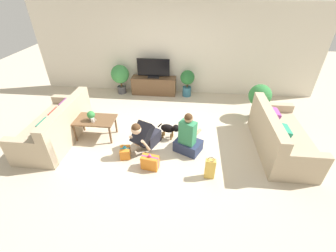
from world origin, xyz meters
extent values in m
plane|color=beige|center=(0.00, 0.00, 0.00)|extent=(16.00, 16.00, 0.00)
cube|color=silver|center=(0.00, 2.63, 1.30)|extent=(8.40, 0.06, 2.60)
cube|color=tan|center=(-2.45, -0.20, 0.22)|extent=(0.91, 1.95, 0.45)
cube|color=tan|center=(-2.09, -0.20, 0.66)|extent=(0.20, 1.95, 0.42)
cube|color=tan|center=(-2.45, 0.69, 0.31)|extent=(0.91, 0.16, 0.63)
cube|color=tan|center=(-2.45, -1.10, 0.31)|extent=(0.91, 0.16, 0.63)
cube|color=#9E4293|center=(-2.29, 0.22, 0.60)|extent=(0.18, 0.34, 0.32)
cube|color=red|center=(-2.29, -0.20, 0.60)|extent=(0.18, 0.34, 0.32)
cube|color=#288E6B|center=(-2.29, -0.63, 0.60)|extent=(0.18, 0.34, 0.32)
cube|color=tan|center=(2.45, -0.08, 0.22)|extent=(0.91, 1.95, 0.45)
cube|color=tan|center=(2.09, -0.08, 0.66)|extent=(0.20, 1.95, 0.42)
cube|color=tan|center=(2.45, -0.97, 0.31)|extent=(0.91, 0.16, 0.63)
cube|color=tan|center=(2.45, 0.81, 0.31)|extent=(0.91, 0.16, 0.63)
cube|color=#288E6B|center=(2.29, -0.40, 0.60)|extent=(0.18, 0.34, 0.32)
cube|color=#9E4293|center=(2.29, 0.24, 0.60)|extent=(0.18, 0.34, 0.32)
cube|color=brown|center=(-1.58, -0.03, 0.45)|extent=(0.92, 0.54, 0.03)
cylinder|color=brown|center=(-1.98, -0.24, 0.22)|extent=(0.04, 0.04, 0.44)
cylinder|color=brown|center=(-1.18, -0.24, 0.22)|extent=(0.04, 0.04, 0.44)
cylinder|color=brown|center=(-1.98, 0.18, 0.22)|extent=(0.04, 0.04, 0.44)
cylinder|color=brown|center=(-1.18, 0.18, 0.22)|extent=(0.04, 0.04, 0.44)
cube|color=brown|center=(-0.62, 2.37, 0.27)|extent=(1.35, 0.39, 0.54)
cube|color=black|center=(-0.62, 2.37, 0.56)|extent=(0.34, 0.20, 0.05)
cube|color=black|center=(-0.62, 2.37, 0.85)|extent=(0.97, 0.03, 0.52)
cylinder|color=#336B84|center=(0.41, 2.32, 0.14)|extent=(0.26, 0.26, 0.29)
cylinder|color=brown|center=(0.41, 2.32, 0.35)|extent=(0.05, 0.05, 0.13)
sphere|color=#286B33|center=(0.41, 2.32, 0.60)|extent=(0.42, 0.42, 0.42)
cylinder|color=#4C4C51|center=(-1.64, 2.32, 0.11)|extent=(0.26, 0.26, 0.22)
cylinder|color=brown|center=(-1.64, 2.32, 0.30)|extent=(0.05, 0.05, 0.16)
sphere|color=#3D8E47|center=(-1.64, 2.32, 0.62)|extent=(0.55, 0.55, 0.55)
cylinder|color=#4C4C51|center=(2.25, 1.24, 0.11)|extent=(0.21, 0.21, 0.22)
cylinder|color=brown|center=(2.25, 1.24, 0.30)|extent=(0.04, 0.04, 0.17)
sphere|color=#337F3D|center=(2.25, 1.24, 0.62)|extent=(0.56, 0.56, 0.56)
cube|color=#23232D|center=(-0.30, -0.16, 0.14)|extent=(0.44, 0.52, 0.28)
cube|color=black|center=(-0.42, -0.41, 0.43)|extent=(0.49, 0.58, 0.45)
sphere|color=beige|center=(-0.50, -0.58, 0.64)|extent=(0.20, 0.20, 0.20)
sphere|color=#472D19|center=(-0.50, -0.58, 0.68)|extent=(0.18, 0.18, 0.18)
cylinder|color=beige|center=(-0.59, -0.44, 0.25)|extent=(0.16, 0.26, 0.40)
cylinder|color=beige|center=(-0.33, -0.56, 0.25)|extent=(0.16, 0.26, 0.40)
cube|color=#283351|center=(0.52, -0.32, 0.12)|extent=(0.64, 0.59, 0.24)
cube|color=#338456|center=(0.49, -0.37, 0.49)|extent=(0.38, 0.32, 0.50)
sphere|color=tan|center=(0.50, -0.36, 0.82)|extent=(0.17, 0.17, 0.17)
sphere|color=#472D19|center=(0.49, -0.37, 0.85)|extent=(0.16, 0.16, 0.16)
cylinder|color=tan|center=(0.70, -0.24, 0.42)|extent=(0.17, 0.26, 0.06)
cylinder|color=tan|center=(0.47, -0.13, 0.42)|extent=(0.17, 0.26, 0.06)
ellipsoid|color=black|center=(0.04, 0.10, 0.25)|extent=(0.35, 0.24, 0.19)
sphere|color=black|center=(0.24, 0.05, 0.30)|extent=(0.16, 0.16, 0.16)
sphere|color=olive|center=(0.30, 0.03, 0.28)|extent=(0.07, 0.07, 0.07)
cylinder|color=black|center=(-0.14, 0.14, 0.29)|extent=(0.11, 0.05, 0.12)
cylinder|color=olive|center=(0.13, 0.02, 0.08)|extent=(0.04, 0.04, 0.15)
cylinder|color=olive|center=(0.15, 0.12, 0.08)|extent=(0.04, 0.04, 0.15)
cylinder|color=olive|center=(-0.07, 0.07, 0.08)|extent=(0.04, 0.04, 0.15)
cylinder|color=olive|center=(-0.04, 0.17, 0.08)|extent=(0.04, 0.04, 0.15)
cube|color=orange|center=(-0.75, -0.65, 0.11)|extent=(0.24, 0.27, 0.21)
cube|color=teal|center=(-0.75, -0.65, 0.11)|extent=(0.20, 0.06, 0.22)
sphere|color=teal|center=(-0.75, -0.65, 0.24)|extent=(0.07, 0.07, 0.07)
cube|color=orange|center=(-0.19, -0.92, 0.14)|extent=(0.35, 0.23, 0.28)
cube|color=#CC3389|center=(-0.19, -0.92, 0.14)|extent=(0.33, 0.09, 0.28)
sphere|color=#CC3389|center=(-0.19, -0.92, 0.30)|extent=(0.06, 0.06, 0.06)
cube|color=#E5B74C|center=(0.93, -1.05, 0.20)|extent=(0.18, 0.10, 0.41)
torus|color=#4C3823|center=(0.93, -1.05, 0.43)|extent=(0.12, 0.12, 0.01)
cylinder|color=silver|center=(-1.56, -0.14, 0.51)|extent=(0.08, 0.08, 0.09)
torus|color=silver|center=(-1.50, -0.14, 0.52)|extent=(0.06, 0.01, 0.06)
cylinder|color=#4C4C51|center=(-1.60, -0.08, 0.50)|extent=(0.11, 0.11, 0.07)
sphere|color=#337F3D|center=(-1.60, -0.08, 0.61)|extent=(0.17, 0.17, 0.17)
camera|label=1|loc=(0.48, -4.04, 3.09)|focal=24.00mm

